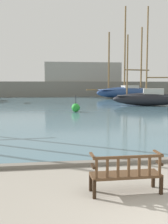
{
  "coord_description": "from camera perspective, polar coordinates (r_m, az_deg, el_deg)",
  "views": [
    {
      "loc": [
        -2.42,
        -4.39,
        2.5
      ],
      "look_at": [
        -0.29,
        10.0,
        1.0
      ],
      "focal_mm": 45.0,
      "sensor_mm": 36.0,
      "label": 1
    }
  ],
  "objects": [
    {
      "name": "sailboat_far_starboard",
      "position": [
        30.96,
        12.89,
        2.86
      ],
      "size": [
        7.64,
        3.73,
        10.41
      ],
      "color": "black",
      "rests_on": "harbor_water"
    },
    {
      "name": "quay_edge_kerb",
      "position": [
        8.93,
        7.75,
        -10.02
      ],
      "size": [
        40.0,
        0.3,
        0.12
      ],
      "primitive_type": "cube",
      "color": "slate",
      "rests_on": "ground"
    },
    {
      "name": "sailboat_mid_port",
      "position": [
        46.22,
        8.51,
        4.29
      ],
      "size": [
        12.01,
        4.71,
        14.5
      ],
      "color": "navy",
      "rests_on": "harbor_water"
    },
    {
      "name": "park_bench",
      "position": [
        6.56,
        8.53,
        -12.17
      ],
      "size": [
        1.6,
        0.53,
        0.92
      ],
      "color": "black",
      "rests_on": "ground"
    },
    {
      "name": "harbor_water",
      "position": [
        48.51,
        -5.57,
        2.94
      ],
      "size": [
        100.0,
        80.0,
        0.08
      ],
      "primitive_type": "cube",
      "color": "slate",
      "rests_on": "ground"
    },
    {
      "name": "far_breakwater",
      "position": [
        51.13,
        -4.56,
        5.36
      ],
      "size": [
        53.38,
        2.4,
        6.26
      ],
      "color": "slate",
      "rests_on": "ground"
    },
    {
      "name": "channel_buoy",
      "position": [
        23.71,
        -1.69,
        0.9
      ],
      "size": [
        0.71,
        0.71,
        1.41
      ],
      "color": "green",
      "rests_on": "harbor_water"
    }
  ]
}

